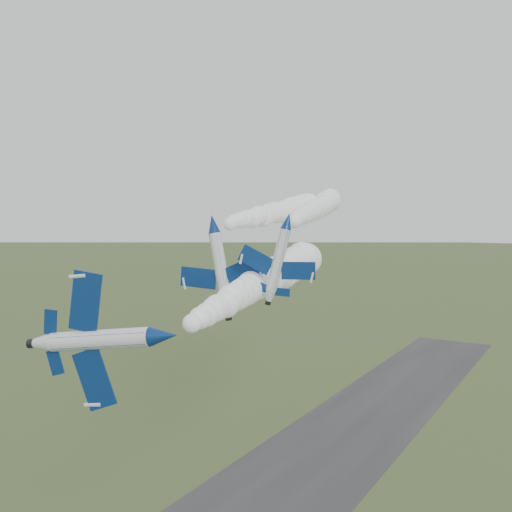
# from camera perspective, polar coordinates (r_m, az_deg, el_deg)

# --- Properties ---
(runway) EXTENTS (24.00, 260.00, 0.04)m
(runway) POSITION_cam_1_polar(r_m,az_deg,el_deg) (94.56, 1.49, -23.12)
(runway) COLOR #2E2E30
(runway) RESTS_ON ground
(jet_lead) EXTENTS (5.54, 14.24, 11.87)m
(jet_lead) POSITION_cam_1_polar(r_m,az_deg,el_deg) (48.31, -9.23, -7.92)
(jet_lead) COLOR silver
(smoke_trail_jet_lead) EXTENTS (21.65, 58.56, 5.97)m
(smoke_trail_jet_lead) POSITION_cam_1_polar(r_m,az_deg,el_deg) (78.85, 1.09, -2.34)
(smoke_trail_jet_lead) COLOR white
(jet_pair_left) EXTENTS (11.60, 13.80, 3.78)m
(jet_pair_left) POSITION_cam_1_polar(r_m,az_deg,el_deg) (73.79, -4.35, 3.25)
(jet_pair_left) COLOR silver
(smoke_trail_jet_pair_left) EXTENTS (18.68, 62.00, 5.24)m
(smoke_trail_jet_pair_left) POSITION_cam_1_polar(r_m,az_deg,el_deg) (106.98, 2.27, 4.42)
(smoke_trail_jet_pair_left) COLOR white
(jet_pair_right) EXTENTS (9.52, 11.32, 3.42)m
(jet_pair_right) POSITION_cam_1_polar(r_m,az_deg,el_deg) (68.89, 3.18, 3.53)
(jet_pair_right) COLOR silver
(smoke_trail_jet_pair_right) EXTENTS (25.45, 63.66, 4.87)m
(smoke_trail_jet_pair_right) POSITION_cam_1_polar(r_m,az_deg,el_deg) (104.08, 6.20, 4.83)
(smoke_trail_jet_pair_right) COLOR white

